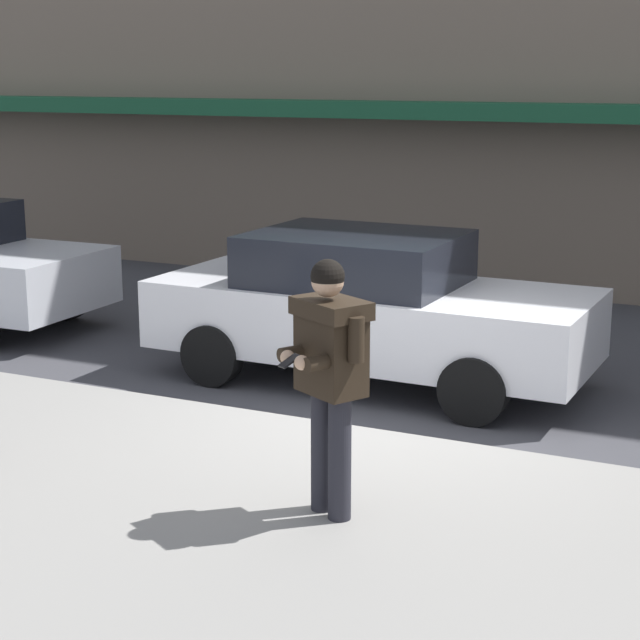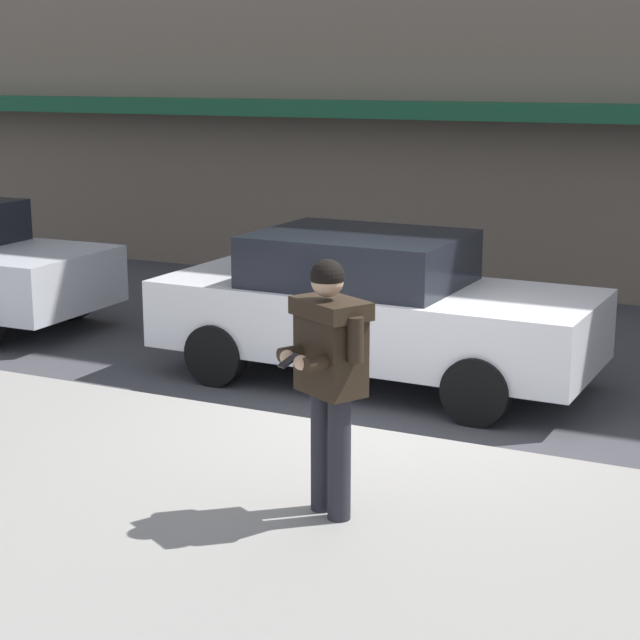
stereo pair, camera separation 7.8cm
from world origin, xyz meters
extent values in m
plane|color=#3D3D42|center=(0.00, 0.00, 0.00)|extent=(80.00, 80.00, 0.00)
cube|color=gray|center=(1.00, -2.85, 0.07)|extent=(32.00, 5.30, 0.14)
cube|color=silver|center=(1.00, 0.05, 0.00)|extent=(28.00, 0.12, 0.01)
cylinder|color=black|center=(-5.45, 2.48, 0.32)|extent=(0.64, 0.23, 0.64)
cube|color=silver|center=(-0.79, 1.56, 0.67)|extent=(4.53, 1.90, 0.70)
cube|color=black|center=(-0.97, 1.57, 1.28)|extent=(2.10, 1.68, 0.52)
cylinder|color=black|center=(0.62, 2.39, 0.32)|extent=(0.64, 0.23, 0.64)
cylinder|color=black|center=(0.58, 0.68, 0.32)|extent=(0.64, 0.23, 0.64)
cylinder|color=black|center=(-2.17, 2.45, 0.32)|extent=(0.64, 0.23, 0.64)
cylinder|color=black|center=(-2.21, 0.74, 0.32)|extent=(0.64, 0.23, 0.64)
cylinder|color=#23232B|center=(0.48, -2.06, 0.58)|extent=(0.16, 0.16, 0.88)
cylinder|color=#23232B|center=(0.30, -1.96, 0.58)|extent=(0.16, 0.16, 0.88)
cube|color=black|center=(0.39, -2.01, 1.34)|extent=(0.55, 0.48, 0.64)
cube|color=black|center=(0.39, -2.01, 1.61)|extent=(0.62, 0.55, 0.12)
cylinder|color=black|center=(0.63, -2.14, 1.45)|extent=(0.11, 0.11, 0.30)
cylinder|color=black|center=(0.44, -2.22, 1.30)|extent=(0.23, 0.31, 0.10)
sphere|color=tan|center=(0.32, -2.31, 1.30)|extent=(0.10, 0.10, 0.10)
cylinder|color=black|center=(0.15, -1.88, 1.45)|extent=(0.11, 0.11, 0.30)
cylinder|color=black|center=(0.18, -2.08, 1.30)|extent=(0.23, 0.31, 0.10)
sphere|color=tan|center=(0.17, -2.23, 1.30)|extent=(0.10, 0.10, 0.10)
cube|color=black|center=(0.23, -2.31, 1.30)|extent=(0.13, 0.16, 0.07)
sphere|color=tan|center=(0.37, -2.04, 1.80)|extent=(0.22, 0.22, 0.22)
sphere|color=black|center=(0.37, -2.04, 1.83)|extent=(0.23, 0.23, 0.23)
camera|label=1|loc=(3.28, -8.33, 3.16)|focal=60.00mm
camera|label=2|loc=(3.35, -8.29, 3.16)|focal=60.00mm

